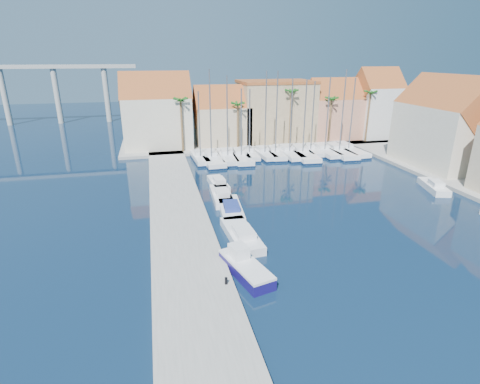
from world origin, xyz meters
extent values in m
plane|color=#081831|center=(0.00, 0.00, 0.00)|extent=(260.00, 260.00, 0.00)
cube|color=gray|center=(-9.00, 13.50, 0.25)|extent=(6.00, 77.00, 0.50)
cube|color=gray|center=(10.00, 48.00, 0.25)|extent=(54.00, 16.00, 0.50)
cylinder|color=black|center=(-6.60, -0.42, 0.77)|extent=(0.21, 0.21, 0.53)
cube|color=#160F58|center=(-4.69, 1.20, 0.44)|extent=(3.42, 6.20, 0.88)
cube|color=white|center=(-4.69, 1.20, 0.98)|extent=(3.42, 6.20, 0.20)
cube|color=white|center=(-5.00, 2.34, 1.52)|extent=(1.64, 1.85, 1.08)
cube|color=white|center=(-3.60, 7.32, 0.40)|extent=(2.81, 7.56, 0.80)
cube|color=white|center=(-3.55, 6.57, 1.10)|extent=(1.81, 2.69, 0.60)
cube|color=white|center=(-3.27, 13.83, 0.40)|extent=(2.92, 7.38, 0.80)
cube|color=navy|center=(-3.33, 13.11, 1.10)|extent=(1.83, 2.65, 0.60)
cube|color=white|center=(-3.50, 18.20, 0.40)|extent=(2.49, 6.92, 0.80)
cube|color=white|center=(-3.53, 17.52, 1.10)|extent=(1.64, 2.46, 0.60)
cube|color=white|center=(-3.07, 22.82, 0.40)|extent=(2.21, 5.99, 0.80)
cube|color=white|center=(-3.04, 22.23, 1.10)|extent=(1.43, 2.13, 0.60)
cube|color=white|center=(24.00, 15.26, 0.40)|extent=(3.51, 6.28, 0.80)
cube|color=white|center=(23.83, 14.68, 1.10)|extent=(1.87, 2.38, 0.60)
cube|color=white|center=(-3.73, 36.16, 0.50)|extent=(2.48, 8.20, 1.00)
cube|color=#0C1D3C|center=(-3.73, 36.16, 0.18)|extent=(2.54, 8.26, 0.28)
cube|color=white|center=(-3.77, 36.97, 1.30)|extent=(1.59, 2.50, 0.60)
cylinder|color=slate|center=(-3.71, 35.76, 6.15)|extent=(0.20, 0.20, 10.29)
cube|color=white|center=(-2.04, 35.47, 0.50)|extent=(3.31, 11.01, 1.00)
cube|color=#0C1D3C|center=(-2.04, 35.47, 0.18)|extent=(3.37, 11.07, 0.28)
cube|color=white|center=(-2.09, 36.56, 1.30)|extent=(2.12, 3.35, 0.60)
cylinder|color=slate|center=(-2.02, 34.92, 7.80)|extent=(0.20, 0.20, 13.60)
cube|color=white|center=(0.80, 35.91, 0.50)|extent=(3.02, 9.81, 1.00)
cube|color=#0C1D3C|center=(0.80, 35.91, 0.18)|extent=(3.08, 9.87, 0.28)
cube|color=white|center=(0.85, 36.88, 1.30)|extent=(1.91, 2.99, 0.60)
cylinder|color=slate|center=(0.77, 35.43, 7.33)|extent=(0.20, 0.20, 12.66)
cube|color=white|center=(3.01, 35.53, 0.50)|extent=(3.24, 10.48, 1.00)
cube|color=#0C1D3C|center=(3.01, 35.53, 0.18)|extent=(3.31, 10.54, 0.28)
cube|color=white|center=(3.07, 36.56, 1.30)|extent=(2.05, 3.20, 0.60)
cylinder|color=slate|center=(2.99, 35.01, 6.33)|extent=(0.20, 0.20, 10.67)
cube|color=white|center=(4.76, 36.90, 0.50)|extent=(2.30, 8.26, 1.00)
cube|color=#0C1D3C|center=(4.76, 36.90, 0.18)|extent=(2.36, 8.32, 0.28)
cube|color=white|center=(4.77, 37.72, 1.30)|extent=(1.54, 2.49, 0.60)
cylinder|color=slate|center=(4.75, 36.49, 6.21)|extent=(0.20, 0.20, 10.41)
cube|color=white|center=(7.36, 36.49, 0.50)|extent=(2.71, 8.62, 1.00)
cube|color=#0C1D3C|center=(7.36, 36.49, 0.18)|extent=(2.77, 8.68, 0.28)
cube|color=white|center=(7.31, 37.34, 1.30)|extent=(1.70, 2.64, 0.60)
cylinder|color=slate|center=(7.39, 36.06, 7.64)|extent=(0.20, 0.20, 13.28)
cube|color=white|center=(9.22, 36.29, 0.50)|extent=(2.73, 8.69, 1.00)
cube|color=#0C1D3C|center=(9.22, 36.29, 0.18)|extent=(2.80, 8.75, 0.28)
cube|color=white|center=(9.27, 37.15, 1.30)|extent=(1.71, 2.66, 0.60)
cylinder|color=slate|center=(9.20, 35.86, 7.60)|extent=(0.20, 0.20, 13.20)
cube|color=white|center=(11.77, 36.34, 0.50)|extent=(2.73, 10.44, 1.00)
cube|color=#0C1D3C|center=(11.77, 36.34, 0.18)|extent=(2.79, 10.50, 0.28)
cube|color=white|center=(11.77, 37.39, 1.30)|extent=(1.91, 3.14, 0.60)
cylinder|color=slate|center=(11.77, 35.82, 6.97)|extent=(0.20, 0.20, 11.95)
cube|color=white|center=(13.88, 35.50, 0.50)|extent=(4.01, 12.13, 1.00)
cube|color=#0C1D3C|center=(13.88, 35.50, 0.18)|extent=(4.07, 12.20, 0.28)
cube|color=white|center=(13.97, 36.69, 1.30)|extent=(2.44, 3.74, 0.60)
cylinder|color=slate|center=(13.83, 34.90, 6.92)|extent=(0.20, 0.20, 11.84)
cube|color=white|center=(15.96, 36.84, 0.50)|extent=(2.34, 8.20, 1.00)
cube|color=#0C1D3C|center=(15.96, 36.84, 0.18)|extent=(2.40, 8.27, 0.28)
cube|color=white|center=(15.98, 37.65, 1.30)|extent=(1.55, 2.48, 0.60)
cylinder|color=slate|center=(15.95, 36.43, 6.74)|extent=(0.20, 0.20, 11.48)
cube|color=white|center=(18.25, 36.09, 0.50)|extent=(3.00, 9.96, 1.00)
cube|color=#0C1D3C|center=(18.25, 36.09, 0.18)|extent=(3.06, 10.02, 0.28)
cube|color=white|center=(18.21, 37.08, 1.30)|extent=(1.92, 3.03, 0.60)
cylinder|color=slate|center=(18.27, 35.60, 7.12)|extent=(0.20, 0.20, 12.23)
cube|color=white|center=(20.71, 35.45, 0.50)|extent=(3.56, 11.59, 1.00)
cube|color=#0C1D3C|center=(20.71, 35.45, 0.18)|extent=(3.62, 11.65, 0.28)
cube|color=white|center=(20.77, 36.60, 1.30)|extent=(2.26, 3.54, 0.60)
cylinder|color=slate|center=(20.68, 34.88, 7.71)|extent=(0.20, 0.20, 13.41)
cube|color=white|center=(22.74, 35.99, 0.50)|extent=(3.47, 11.19, 1.00)
cube|color=#0C1D3C|center=(22.74, 35.99, 0.18)|extent=(3.53, 11.26, 0.28)
cube|color=white|center=(22.68, 37.09, 1.30)|extent=(2.19, 3.42, 0.60)
cylinder|color=slate|center=(22.77, 35.44, 7.01)|extent=(0.20, 0.20, 12.01)
cube|color=beige|center=(-10.00, 47.00, 5.00)|extent=(12.00, 9.00, 9.00)
cube|color=brown|center=(-10.00, 47.00, 9.50)|extent=(12.30, 9.00, 9.00)
cube|color=tan|center=(2.00, 47.00, 4.00)|extent=(10.00, 8.00, 7.00)
cube|color=brown|center=(2.00, 47.00, 7.50)|extent=(10.30, 8.00, 8.00)
cube|color=tan|center=(13.00, 48.00, 6.00)|extent=(14.00, 10.00, 11.00)
cube|color=brown|center=(13.00, 48.00, 11.75)|extent=(14.20, 10.20, 0.50)
cube|color=tan|center=(25.00, 47.00, 4.50)|extent=(10.00, 8.00, 8.00)
cube|color=brown|center=(25.00, 47.00, 8.50)|extent=(10.30, 8.00, 8.00)
cube|color=silver|center=(34.00, 46.00, 5.50)|extent=(8.00, 8.00, 10.00)
cube|color=brown|center=(34.00, 46.00, 10.50)|extent=(8.30, 8.00, 8.00)
cube|color=beige|center=(32.00, 24.00, 5.00)|extent=(9.00, 14.00, 9.00)
cube|color=brown|center=(32.00, 24.00, 9.50)|extent=(9.00, 14.30, 9.00)
cylinder|color=brown|center=(-6.00, 42.00, 5.00)|extent=(0.36, 0.36, 9.00)
sphere|color=#195618|center=(-6.00, 42.00, 9.35)|extent=(2.60, 2.60, 2.60)
cylinder|color=brown|center=(4.00, 42.00, 4.50)|extent=(0.36, 0.36, 8.00)
sphere|color=#195618|center=(4.00, 42.00, 8.35)|extent=(2.60, 2.60, 2.60)
cylinder|color=brown|center=(14.00, 42.00, 5.50)|extent=(0.36, 0.36, 10.00)
sphere|color=#195618|center=(14.00, 42.00, 10.35)|extent=(2.60, 2.60, 2.60)
cylinder|color=brown|center=(22.00, 42.00, 4.75)|extent=(0.36, 0.36, 8.50)
sphere|color=#195618|center=(22.00, 42.00, 8.85)|extent=(2.60, 2.60, 2.60)
cylinder|color=brown|center=(30.00, 42.00, 5.25)|extent=(0.36, 0.36, 9.50)
sphere|color=#195618|center=(30.00, 42.00, 9.85)|extent=(2.60, 2.60, 2.60)
cube|color=#9E9E99|center=(-38.00, 82.00, 14.00)|extent=(48.00, 2.20, 0.90)
cylinder|color=#9E9E99|center=(-46.00, 82.00, 7.00)|extent=(1.40, 1.40, 14.00)
cylinder|color=#9E9E99|center=(-34.00, 82.00, 7.00)|extent=(1.40, 1.40, 14.00)
cylinder|color=#9E9E99|center=(-22.00, 82.00, 7.00)|extent=(1.40, 1.40, 14.00)
camera|label=1|loc=(-11.01, -23.71, 16.33)|focal=28.00mm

